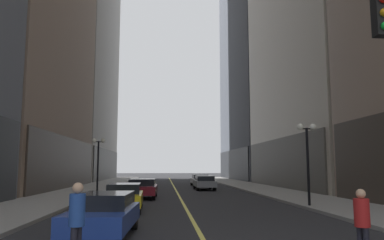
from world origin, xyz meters
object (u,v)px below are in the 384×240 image
object	(u,v)px
car_blue	(104,213)
street_lamp_left_far	(98,153)
car_grey	(204,182)
pedestrian_in_red_jacket	(362,220)
street_lamp_right_mid	(307,146)
car_yellow	(124,196)
car_maroon	(142,188)
pedestrian_in_blue_hoodie	(77,218)
car_silver	(200,180)

from	to	relation	value
car_blue	street_lamp_left_far	size ratio (longest dim) A/B	0.97
car_blue	car_grey	world-z (taller)	same
pedestrian_in_red_jacket	car_grey	bearing A→B (deg)	91.20
car_grey	street_lamp_left_far	xyz separation A→B (m)	(-9.10, -5.14, 2.54)
street_lamp_left_far	street_lamp_right_mid	world-z (taller)	same
car_yellow	pedestrian_in_red_jacket	bearing A→B (deg)	-58.68
car_yellow	street_lamp_left_far	distance (m)	12.56
car_grey	pedestrian_in_red_jacket	distance (m)	27.43
car_blue	street_lamp_left_far	bearing A→B (deg)	100.35
car_maroon	car_grey	distance (m)	10.83
car_grey	street_lamp_right_mid	xyz separation A→B (m)	(3.70, -16.42, 2.54)
car_yellow	car_grey	distance (m)	17.94
pedestrian_in_blue_hoodie	street_lamp_right_mid	world-z (taller)	street_lamp_right_mid
car_yellow	car_grey	size ratio (longest dim) A/B	0.91
street_lamp_left_far	car_yellow	bearing A→B (deg)	-74.34
car_silver	pedestrian_in_red_jacket	distance (m)	34.55
car_blue	pedestrian_in_blue_hoodie	size ratio (longest dim) A/B	2.39
pedestrian_in_blue_hoodie	car_silver	bearing A→B (deg)	80.15
car_silver	pedestrian_in_blue_hoodie	size ratio (longest dim) A/B	2.45
car_grey	pedestrian_in_blue_hoodie	bearing A→B (deg)	-101.80
car_silver	street_lamp_left_far	xyz separation A→B (m)	(-9.37, -12.27, 2.54)
car_maroon	pedestrian_in_red_jacket	distance (m)	18.92
street_lamp_left_far	car_silver	bearing A→B (deg)	52.64
car_maroon	car_silver	distance (m)	17.48
car_silver	pedestrian_in_blue_hoodie	bearing A→B (deg)	-99.85
pedestrian_in_blue_hoodie	street_lamp_right_mid	size ratio (longest dim) A/B	0.40
car_blue	car_grey	distance (m)	24.47
car_blue	car_silver	xyz separation A→B (m)	(5.96, 30.93, 0.00)
car_blue	car_maroon	world-z (taller)	same
car_maroon	car_grey	bearing A→B (deg)	60.66
street_lamp_right_mid	car_yellow	bearing A→B (deg)	-176.56
pedestrian_in_red_jacket	street_lamp_right_mid	size ratio (longest dim) A/B	0.37
car_maroon	street_lamp_right_mid	size ratio (longest dim) A/B	0.96
car_maroon	car_yellow	bearing A→B (deg)	-93.58
car_blue	pedestrian_in_blue_hoodie	xyz separation A→B (m)	(-0.03, -3.58, 0.33)
car_blue	car_silver	world-z (taller)	same
car_grey	car_silver	world-z (taller)	same
car_yellow	car_maroon	world-z (taller)	same
pedestrian_in_red_jacket	car_yellow	bearing A→B (deg)	121.32
car_blue	pedestrian_in_red_jacket	distance (m)	7.24
street_lamp_right_mid	pedestrian_in_red_jacket	bearing A→B (deg)	-105.85
car_grey	street_lamp_left_far	world-z (taller)	street_lamp_left_far
car_yellow	car_blue	bearing A→B (deg)	-89.27
car_silver	street_lamp_left_far	distance (m)	15.64
car_grey	car_blue	bearing A→B (deg)	-103.45
pedestrian_in_blue_hoodie	car_yellow	bearing A→B (deg)	90.31
car_maroon	pedestrian_in_blue_hoodie	xyz separation A→B (m)	(-0.41, -17.94, 0.33)
car_silver	car_blue	bearing A→B (deg)	-100.91
car_blue	car_maroon	distance (m)	14.37
car_silver	pedestrian_in_blue_hoodie	world-z (taller)	pedestrian_in_blue_hoodie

